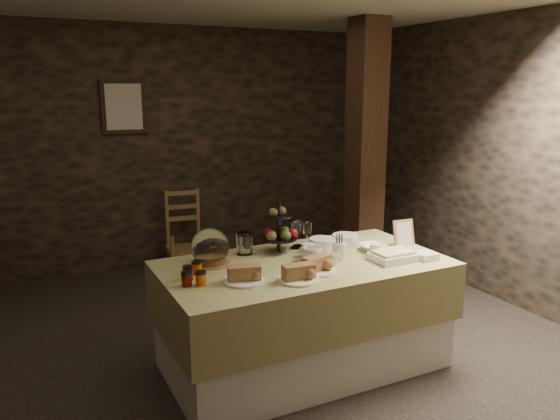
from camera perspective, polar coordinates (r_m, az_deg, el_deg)
name	(u,v)px	position (r m, az deg, el deg)	size (l,w,h in m)	color
ground_plane	(226,363)	(4.13, -5.69, -15.59)	(5.50, 5.00, 0.01)	black
room_shell	(221,148)	(3.66, -6.23, 6.49)	(5.52, 5.02, 2.60)	black
buffet_table	(304,307)	(3.89, 2.50, -10.10)	(1.96, 1.04, 0.78)	white
chair	(184,234)	(6.07, -9.95, -2.49)	(0.44, 0.42, 0.67)	olive
timber_column	(365,154)	(5.50, 8.89, 5.78)	(0.30, 0.30, 2.60)	black
framed_picture	(123,107)	(5.98, -16.04, 10.32)	(0.45, 0.04, 0.55)	black
plate_stack_a	(322,245)	(4.00, 4.41, -3.66)	(0.19, 0.19, 0.10)	white
plate_stack_b	(345,240)	(4.18, 6.86, -3.13)	(0.20, 0.20, 0.09)	white
cutlery_holder	(339,251)	(3.84, 6.19, -4.29)	(0.10, 0.10, 0.12)	white
cup_a	(312,255)	(3.76, 3.32, -4.70)	(0.13, 0.13, 0.11)	white
cup_b	(333,260)	(3.69, 5.53, -5.20)	(0.10, 0.10, 0.09)	white
mug_c	(309,251)	(3.87, 3.06, -4.26)	(0.09, 0.09, 0.10)	white
mug_d	(375,250)	(3.94, 9.93, -4.16)	(0.08, 0.08, 0.09)	white
bowl	(373,247)	(4.08, 9.74, -3.87)	(0.19, 0.19, 0.05)	white
cake_dome	(210,250)	(3.73, -7.33, -4.12)	(0.26, 0.26, 0.26)	olive
fruit_stand	(280,233)	(3.96, 0.01, -2.37)	(0.27, 0.27, 0.38)	black
bread_platter_left	(244,276)	(3.40, -3.76, -6.87)	(0.26, 0.26, 0.11)	white
bread_platter_center	(298,274)	(3.42, 1.94, -6.75)	(0.26, 0.26, 0.11)	white
bread_platter_right	(317,266)	(3.58, 3.88, -5.83)	(0.26, 0.26, 0.11)	white
jam_jars	(193,275)	(3.45, -9.05, -6.77)	(0.18, 0.26, 0.07)	#66110A
tart_dish	(393,256)	(3.88, 11.73, -4.70)	(0.30, 0.22, 0.07)	white
square_dish	(425,256)	(3.97, 14.95, -4.63)	(0.14, 0.14, 0.04)	white
menu_frame	(404,234)	(4.24, 12.80, -2.46)	(0.17, 0.02, 0.22)	olive
storage_jar_a	(243,243)	(3.93, -3.86, -3.50)	(0.10, 0.10, 0.16)	white
storage_jar_b	(246,245)	(3.93, -3.53, -3.64)	(0.09, 0.09, 0.14)	white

